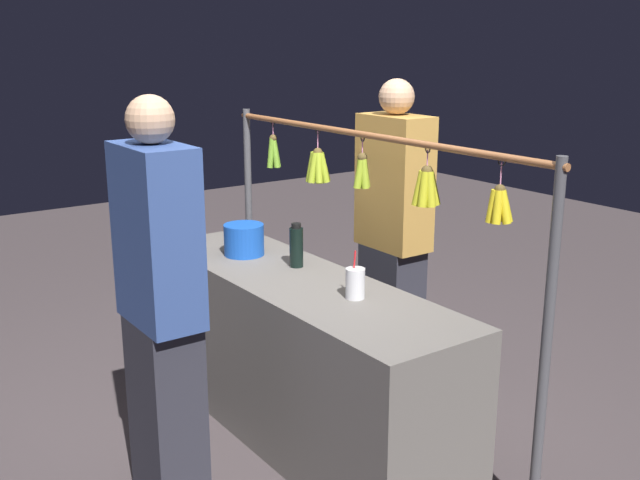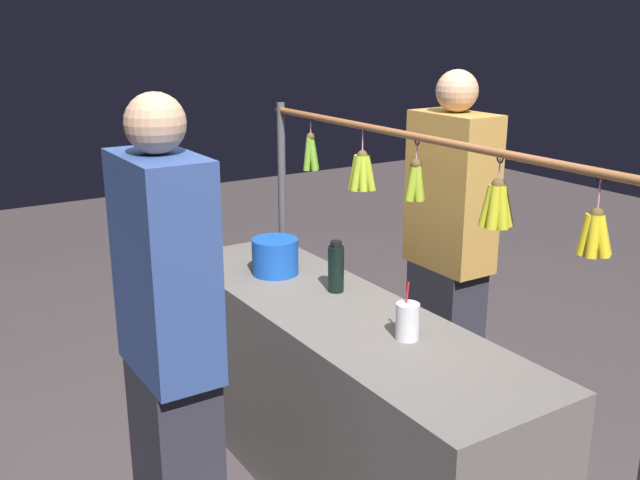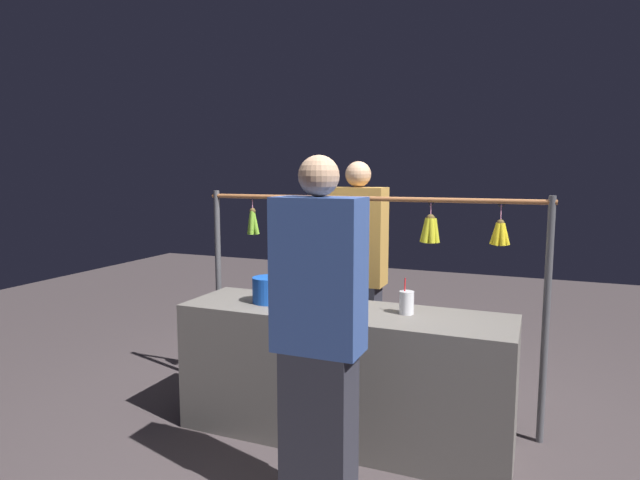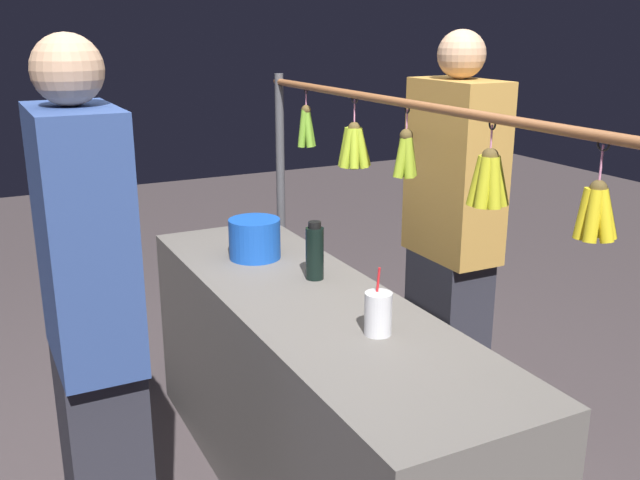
# 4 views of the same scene
# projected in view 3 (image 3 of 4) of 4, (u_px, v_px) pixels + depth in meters

# --- Properties ---
(ground_plane) EXTENTS (12.00, 12.00, 0.00)m
(ground_plane) POSITION_uv_depth(u_px,v_px,m) (343.00, 436.00, 3.43)
(ground_plane) COLOR #453B3D
(market_counter) EXTENTS (2.06, 0.59, 0.83)m
(market_counter) POSITION_uv_depth(u_px,v_px,m) (343.00, 374.00, 3.38)
(market_counter) COLOR #66605B
(market_counter) RESTS_ON ground
(display_rack) EXTENTS (2.39, 0.14, 1.54)m
(display_rack) POSITION_uv_depth(u_px,v_px,m) (366.00, 254.00, 3.66)
(display_rack) COLOR #4C4C51
(display_rack) RESTS_ON ground
(water_bottle) EXTENTS (0.07, 0.07, 0.23)m
(water_bottle) POSITION_uv_depth(u_px,v_px,m) (324.00, 287.00, 3.47)
(water_bottle) COLOR black
(water_bottle) RESTS_ON market_counter
(blue_bucket) EXTENTS (0.22, 0.22, 0.17)m
(blue_bucket) POSITION_uv_depth(u_px,v_px,m) (269.00, 290.00, 3.51)
(blue_bucket) COLOR blue
(blue_bucket) RESTS_ON market_counter
(drink_cup) EXTENTS (0.09, 0.09, 0.22)m
(drink_cup) POSITION_uv_depth(u_px,v_px,m) (407.00, 303.00, 3.22)
(drink_cup) COLOR silver
(drink_cup) RESTS_ON market_counter
(vendor_person) EXTENTS (0.42, 0.23, 1.76)m
(vendor_person) POSITION_uv_depth(u_px,v_px,m) (357.00, 280.00, 4.06)
(vendor_person) COLOR #2D2D38
(vendor_person) RESTS_ON ground
(customer_person) EXTENTS (0.42, 0.23, 1.75)m
(customer_person) POSITION_uv_depth(u_px,v_px,m) (319.00, 344.00, 2.55)
(customer_person) COLOR #2D2D38
(customer_person) RESTS_ON ground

